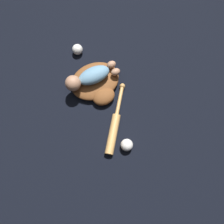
% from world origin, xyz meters
% --- Properties ---
extents(ground_plane, '(6.00, 6.00, 0.00)m').
position_xyz_m(ground_plane, '(0.00, 0.00, 0.00)').
color(ground_plane, black).
extents(baseball_glove, '(0.35, 0.34, 0.07)m').
position_xyz_m(baseball_glove, '(0.06, 0.01, 0.04)').
color(baseball_glove, brown).
rests_on(baseball_glove, ground).
extents(baby_figure, '(0.35, 0.13, 0.10)m').
position_xyz_m(baby_figure, '(0.09, -0.01, 0.11)').
color(baby_figure, '#6693B2').
rests_on(baby_figure, baseball_glove).
extents(baseball_bat, '(0.28, 0.41, 0.05)m').
position_xyz_m(baseball_bat, '(0.05, 0.32, 0.03)').
color(baseball_bat, tan).
rests_on(baseball_bat, ground).
extents(baseball, '(0.07, 0.07, 0.07)m').
position_xyz_m(baseball, '(0.03, 0.45, 0.04)').
color(baseball, white).
rests_on(baseball, ground).
extents(baseball_spare, '(0.07, 0.07, 0.07)m').
position_xyz_m(baseball_spare, '(0.09, -0.28, 0.04)').
color(baseball_spare, white).
rests_on(baseball_spare, ground).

